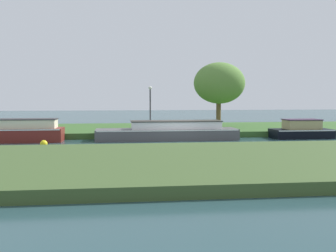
{
  "coord_description": "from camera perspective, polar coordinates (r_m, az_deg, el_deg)",
  "views": [
    {
      "loc": [
        -3.68,
        -24.37,
        2.78
      ],
      "look_at": [
        -0.49,
        1.2,
        0.9
      ],
      "focal_mm": 42.32,
      "sensor_mm": 36.0,
      "label": 1
    }
  ],
  "objects": [
    {
      "name": "ground_plane",
      "position": [
        24.8,
        1.46,
        -2.26
      ],
      "size": [
        120.0,
        120.0,
        0.0
      ],
      "primitive_type": "plane",
      "color": "#264348"
    },
    {
      "name": "riverbank_far",
      "position": [
        31.69,
        -0.43,
        -0.5
      ],
      "size": [
        72.0,
        10.0,
        0.4
      ],
      "primitive_type": "cube",
      "color": "#345B26",
      "rests_on": "ground_plane"
    },
    {
      "name": "riverbank_near",
      "position": [
        16.01,
        6.29,
        -5.13
      ],
      "size": [
        72.0,
        10.0,
        0.4
      ],
      "primitive_type": "cube",
      "color": "#3B5228",
      "rests_on": "ground_plane"
    },
    {
      "name": "black_narrowboat",
      "position": [
        28.49,
        18.65,
        -0.6
      ],
      "size": [
        4.03,
        1.86,
        1.29
      ],
      "color": "black",
      "rests_on": "ground_plane"
    },
    {
      "name": "lamp_post",
      "position": [
        27.62,
        -2.58,
        3.31
      ],
      "size": [
        0.24,
        0.24,
        3.16
      ],
      "color": "#333338",
      "rests_on": "riverbank_far"
    },
    {
      "name": "mooring_post_near",
      "position": [
        27.39,
        2.46,
        -0.28
      ],
      "size": [
        0.17,
        0.17,
        0.51
      ],
      "primitive_type": "cylinder",
      "color": "#4B352B",
      "rests_on": "riverbank_far"
    },
    {
      "name": "channel_buoy",
      "position": [
        23.01,
        -17.46,
        -2.45
      ],
      "size": [
        0.4,
        0.4,
        0.4
      ],
      "primitive_type": "sphere",
      "color": "yellow",
      "rests_on": "ground_plane"
    },
    {
      "name": "slate_barge",
      "position": [
        25.87,
        0.16,
        -0.8
      ],
      "size": [
        9.21,
        2.09,
        1.25
      ],
      "color": "#4F4C4E",
      "rests_on": "ground_plane"
    },
    {
      "name": "willow_tree_left",
      "position": [
        32.55,
        7.41,
        6.12
      ],
      "size": [
        4.2,
        3.3,
        5.2
      ],
      "color": "brown",
      "rests_on": "riverbank_far"
    },
    {
      "name": "mooring_post_far",
      "position": [
        27.34,
        -16.11,
        -0.28
      ],
      "size": [
        0.19,
        0.19,
        0.67
      ],
      "primitive_type": "cylinder",
      "color": "#4C2F2C",
      "rests_on": "riverbank_far"
    },
    {
      "name": "maroon_cruiser",
      "position": [
        26.31,
        -19.95,
        -0.74
      ],
      "size": [
        4.76,
        1.91,
        1.44
      ],
      "color": "maroon",
      "rests_on": "ground_plane"
    }
  ]
}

